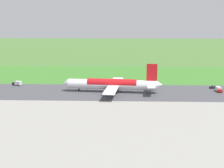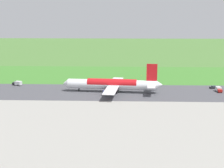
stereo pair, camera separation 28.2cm
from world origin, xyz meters
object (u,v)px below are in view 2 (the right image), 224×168
(service_truck_fuel, at_px, (219,89))
(service_car_ops, at_px, (213,87))
(no_stopping_sign, at_px, (151,73))
(traffic_cone_orange, at_px, (142,75))
(service_truck_baggage, at_px, (17,83))
(airliner_main, at_px, (113,84))

(service_truck_fuel, height_order, service_car_ops, service_truck_fuel)
(service_car_ops, xyz_separation_m, no_stopping_sign, (32.20, -41.51, 0.82))
(no_stopping_sign, bearing_deg, service_truck_fuel, 123.55)
(service_car_ops, height_order, traffic_cone_orange, service_car_ops)
(service_truck_baggage, distance_m, service_truck_fuel, 114.64)
(airliner_main, xyz_separation_m, no_stopping_sign, (-24.33, -52.78, -2.69))
(service_truck_baggage, height_order, service_truck_fuel, same)
(airliner_main, relative_size, service_truck_baggage, 8.71)
(no_stopping_sign, xyz_separation_m, traffic_cone_orange, (6.26, 3.37, -1.39))
(traffic_cone_orange, bearing_deg, airliner_main, 69.92)
(service_truck_fuel, xyz_separation_m, no_stopping_sign, (32.99, -49.73, 0.26))
(no_stopping_sign, bearing_deg, service_car_ops, 127.80)
(service_car_ops, bearing_deg, service_truck_baggage, -1.94)
(service_truck_baggage, height_order, no_stopping_sign, no_stopping_sign)
(service_truck_baggage, xyz_separation_m, traffic_cone_orange, (-74.76, -34.30, -1.13))
(service_car_ops, bearing_deg, no_stopping_sign, -52.20)
(airliner_main, bearing_deg, service_truck_fuel, -176.96)
(service_car_ops, bearing_deg, service_truck_fuel, 95.43)
(service_truck_fuel, distance_m, service_car_ops, 8.28)
(service_truck_baggage, distance_m, traffic_cone_orange, 82.26)
(service_truck_fuel, xyz_separation_m, service_car_ops, (0.78, -8.22, -0.56))
(service_truck_baggage, xyz_separation_m, no_stopping_sign, (-81.02, -37.68, 0.26))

